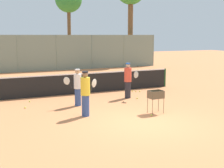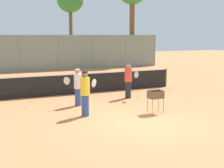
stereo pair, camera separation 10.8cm
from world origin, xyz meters
name	(u,v)px [view 2 (the right image)]	position (x,y,z in m)	size (l,w,h in m)	color
ground_plane	(145,123)	(0.00, 0.00, 0.00)	(80.00, 80.00, 0.00)	#D37F4C
tennis_net	(84,83)	(0.00, 6.18, 0.56)	(10.31, 0.10, 1.07)	#26592D
back_fence	(39,53)	(0.00, 17.25, 1.51)	(22.90, 0.08, 3.03)	gray
tree_2	(70,0)	(4.47, 22.51, 6.51)	(2.75, 2.75, 8.02)	brown
player_white_outfit	(128,80)	(1.52, 4.11, 0.88)	(0.41, 0.88, 1.70)	#26262D
player_red_cap	(85,93)	(-1.52, 1.79, 0.88)	(0.82, 0.55, 1.69)	#334C8C
player_yellow_shirt	(78,87)	(-1.22, 3.56, 0.83)	(0.87, 0.33, 1.59)	#334C8C
ball_cart	(156,96)	(1.12, 1.06, 0.66)	(0.56, 0.41, 0.89)	brown
tennis_ball_0	(138,98)	(1.82, 3.73, 0.03)	(0.07, 0.07, 0.07)	#D1E54C
tennis_ball_1	(151,115)	(0.71, 0.72, 0.03)	(0.07, 0.07, 0.07)	#D1E54C
tennis_ball_2	(133,91)	(2.54, 5.52, 0.03)	(0.07, 0.07, 0.07)	#D1E54C
tennis_ball_3	(136,91)	(2.69, 5.40, 0.03)	(0.07, 0.07, 0.07)	#D1E54C
tennis_ball_4	(140,91)	(2.89, 5.31, 0.03)	(0.07, 0.07, 0.07)	#D1E54C
tennis_ball_5	(30,101)	(-2.97, 5.18, 0.03)	(0.07, 0.07, 0.07)	#D1E54C
tennis_ball_6	(25,107)	(-3.37, 4.02, 0.03)	(0.07, 0.07, 0.07)	#D1E54C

